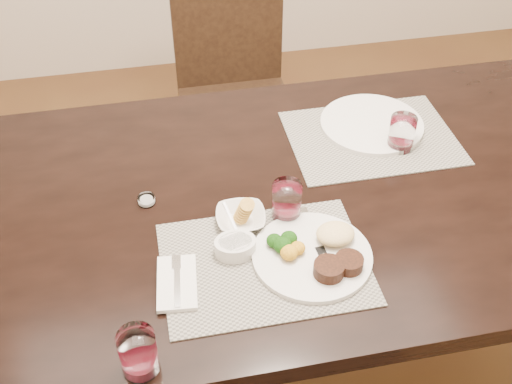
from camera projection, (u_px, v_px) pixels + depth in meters
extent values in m
plane|color=#462816|center=(286.00, 361.00, 2.13)|extent=(4.50, 4.50, 0.00)
cube|color=black|center=(295.00, 199.00, 1.65)|extent=(2.00, 1.00, 0.05)
cube|color=black|center=(507.00, 166.00, 2.34)|extent=(0.08, 0.08, 0.70)
cube|color=black|center=(238.00, 110.00, 2.46)|extent=(0.42, 0.42, 0.04)
cube|color=black|center=(201.00, 191.00, 2.45)|extent=(0.04, 0.04, 0.41)
cube|color=black|center=(292.00, 179.00, 2.51)|extent=(0.04, 0.04, 0.41)
cube|color=black|center=(190.00, 136.00, 2.72)|extent=(0.04, 0.04, 0.41)
cube|color=black|center=(272.00, 126.00, 2.77)|extent=(0.04, 0.04, 0.41)
cube|color=black|center=(228.00, 29.00, 2.44)|extent=(0.42, 0.04, 0.45)
cube|color=gray|center=(264.00, 263.00, 1.44)|extent=(0.46, 0.34, 0.00)
cube|color=gray|center=(372.00, 138.00, 1.80)|extent=(0.46, 0.34, 0.00)
cylinder|color=silver|center=(312.00, 256.00, 1.45)|extent=(0.27, 0.27, 0.01)
cylinder|color=black|center=(329.00, 269.00, 1.39)|extent=(0.07, 0.07, 0.03)
cylinder|color=black|center=(349.00, 263.00, 1.41)|extent=(0.06, 0.06, 0.03)
ellipsoid|color=#E4CB89|center=(335.00, 234.00, 1.47)|extent=(0.09, 0.08, 0.04)
ellipsoid|color=#164A0E|center=(283.00, 245.00, 1.44)|extent=(0.04, 0.04, 0.04)
ellipsoid|color=gold|center=(289.00, 252.00, 1.43)|extent=(0.04, 0.04, 0.03)
cube|color=silver|center=(177.00, 283.00, 1.39)|extent=(0.10, 0.16, 0.01)
cube|color=white|center=(178.00, 287.00, 1.37)|extent=(0.02, 0.11, 0.00)
cube|color=white|center=(176.00, 262.00, 1.43)|extent=(0.02, 0.04, 0.00)
cube|color=white|center=(312.00, 228.00, 1.52)|extent=(0.03, 0.15, 0.00)
cube|color=black|center=(327.00, 265.00, 1.43)|extent=(0.03, 0.11, 0.01)
imported|color=silver|center=(241.00, 218.00, 1.53)|extent=(0.13, 0.13, 0.03)
cylinder|color=gold|center=(241.00, 212.00, 1.52)|extent=(0.04, 0.04, 0.04)
cylinder|color=silver|center=(235.00, 247.00, 1.45)|extent=(0.10, 0.10, 0.04)
cylinder|color=#0C340B|center=(235.00, 243.00, 1.45)|extent=(0.08, 0.08, 0.01)
cube|color=white|center=(230.00, 217.00, 1.48)|extent=(0.01, 0.06, 0.05)
cylinder|color=white|center=(287.00, 201.00, 1.53)|extent=(0.07, 0.07, 0.10)
cylinder|color=#3B050E|center=(286.00, 212.00, 1.55)|extent=(0.06, 0.06, 0.02)
cylinder|color=silver|center=(372.00, 124.00, 1.83)|extent=(0.29, 0.29, 0.01)
cylinder|color=white|center=(402.00, 133.00, 1.73)|extent=(0.07, 0.07, 0.10)
cylinder|color=#3B050E|center=(400.00, 144.00, 1.75)|extent=(0.06, 0.06, 0.02)
cylinder|color=white|center=(138.00, 352.00, 1.21)|extent=(0.07, 0.07, 0.10)
cylinder|color=#3B050E|center=(141.00, 364.00, 1.24)|extent=(0.06, 0.06, 0.02)
cylinder|color=white|center=(147.00, 200.00, 1.59)|extent=(0.04, 0.04, 0.02)
cylinder|color=white|center=(147.00, 201.00, 1.59)|extent=(0.03, 0.03, 0.01)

